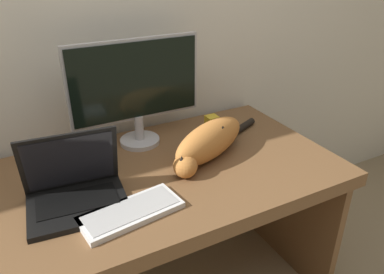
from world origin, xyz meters
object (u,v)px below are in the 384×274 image
(monitor, at_px, (136,88))
(cat, at_px, (209,141))
(laptop, at_px, (76,191))
(external_keyboard, at_px, (131,212))

(monitor, xyz_separation_m, cat, (0.21, -0.26, -0.18))
(laptop, distance_m, cat, 0.56)
(external_keyboard, bearing_deg, monitor, 58.33)
(monitor, relative_size, external_keyboard, 1.63)
(monitor, bearing_deg, laptop, -137.33)
(monitor, xyz_separation_m, external_keyboard, (-0.21, -0.47, -0.25))
(laptop, bearing_deg, monitor, 48.32)
(laptop, distance_m, external_keyboard, 0.21)
(cat, bearing_deg, external_keyboard, -177.65)
(monitor, height_order, cat, monitor)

